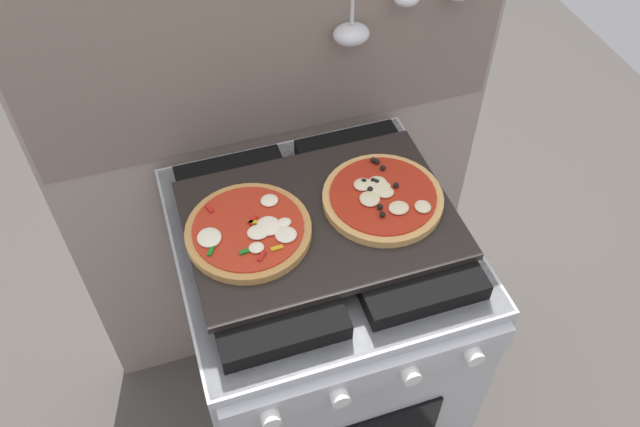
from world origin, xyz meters
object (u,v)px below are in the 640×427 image
object	(u,v)px
pizza_left	(249,231)
stove	(320,338)
baking_tray	(320,219)
pizza_right	(383,198)

from	to	relation	value
pizza_left	stove	bearing A→B (deg)	0.68
baking_tray	pizza_left	bearing A→B (deg)	-178.68
pizza_left	pizza_right	bearing A→B (deg)	0.55
baking_tray	pizza_right	xyz separation A→B (m)	(0.14, -0.00, 0.02)
stove	pizza_left	xyz separation A→B (m)	(-0.15, -0.00, 0.48)
stove	baking_tray	world-z (taller)	baking_tray
stove	pizza_right	distance (m)	0.50
pizza_left	baking_tray	bearing A→B (deg)	1.32
stove	pizza_left	world-z (taller)	pizza_left
baking_tray	pizza_left	distance (m)	0.15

